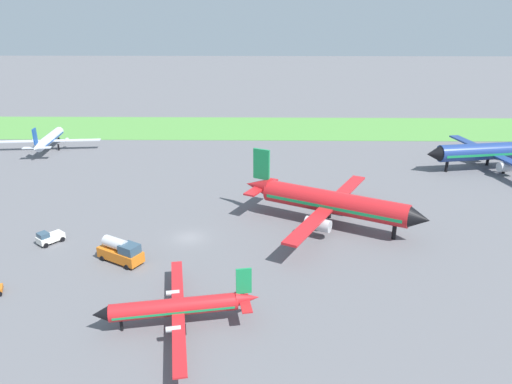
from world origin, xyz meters
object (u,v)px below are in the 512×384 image
at_px(airplane_parked_jet_far, 494,151).
at_px(pushback_tug_by_runway, 49,237).
at_px(airplane_foreground_turboprop, 178,307).
at_px(airplane_midfield_jet, 330,202).
at_px(airplane_taxiing_turboprop, 49,139).
at_px(fuel_truck_near_gate, 121,251).

height_order(airplane_parked_jet_far, pushback_tug_by_runway, airplane_parked_jet_far).
bearing_deg(airplane_foreground_turboprop, airplane_parked_jet_far, -147.21).
bearing_deg(airplane_parked_jet_far, airplane_midfield_jet, 26.97).
bearing_deg(airplane_foreground_turboprop, airplane_midfield_jet, -137.73).
height_order(airplane_parked_jet_far, airplane_taxiing_turboprop, airplane_parked_jet_far).
relative_size(airplane_midfield_jet, airplane_taxiing_turboprop, 1.16).
height_order(airplane_midfield_jet, fuel_truck_near_gate, airplane_midfield_jet).
relative_size(airplane_parked_jet_far, pushback_tug_by_runway, 7.82).
relative_size(airplane_parked_jet_far, airplane_foreground_turboprop, 1.51).
relative_size(airplane_foreground_turboprop, fuel_truck_near_gate, 2.99).
distance_m(airplane_parked_jet_far, fuel_truck_near_gate, 78.66).
relative_size(fuel_truck_near_gate, pushback_tug_by_runway, 1.74).
bearing_deg(airplane_midfield_jet, fuel_truck_near_gate, -130.07).
relative_size(airplane_taxiing_turboprop, fuel_truck_near_gate, 3.53).
height_order(airplane_taxiing_turboprop, airplane_foreground_turboprop, airplane_taxiing_turboprop).
bearing_deg(fuel_truck_near_gate, pushback_tug_by_runway, -173.34).
height_order(airplane_midfield_jet, airplane_taxiing_turboprop, airplane_midfield_jet).
height_order(airplane_midfield_jet, pushback_tug_by_runway, airplane_midfield_jet).
height_order(airplane_midfield_jet, airplane_foreground_turboprop, airplane_midfield_jet).
bearing_deg(pushback_tug_by_runway, airplane_parked_jet_far, 153.15).
distance_m(airplane_parked_jet_far, airplane_midfield_jet, 47.53).
xyz_separation_m(airplane_midfield_jet, airplane_foreground_turboprop, (-19.35, -25.60, -1.62)).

